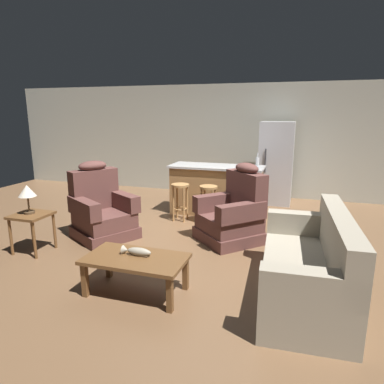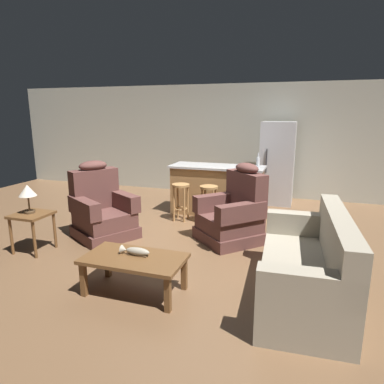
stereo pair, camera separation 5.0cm
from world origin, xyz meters
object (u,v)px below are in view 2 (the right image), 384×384
at_px(couch, 309,268).
at_px(end_table, 32,220).
at_px(recliner_near_island, 234,214).
at_px(recliner_near_lamp, 102,211).
at_px(bar_stool_right, 238,200).
at_px(bar_stool_left, 181,195).
at_px(table_lamp, 28,192).
at_px(refrigerator, 277,163).
at_px(coffee_table, 134,262).
at_px(fish_figurine, 135,251).
at_px(bottle_tall_green, 258,162).
at_px(kitchen_island, 217,190).
at_px(bar_stool_middle, 209,197).

distance_m(couch, end_table, 3.73).
bearing_deg(recliner_near_island, end_table, -19.36).
bearing_deg(recliner_near_lamp, bar_stool_right, 61.74).
xyz_separation_m(end_table, bar_stool_left, (1.49, 2.03, 0.01)).
xyz_separation_m(table_lamp, refrigerator, (3.07, 3.85, 0.01)).
distance_m(coffee_table, fish_figurine, 0.11).
relative_size(recliner_near_lamp, bar_stool_left, 1.76).
bearing_deg(bottle_tall_green, table_lamp, -137.25).
bearing_deg(coffee_table, recliner_near_island, 69.87).
bearing_deg(bar_stool_right, bottle_tall_green, 68.45).
height_order(end_table, bar_stool_left, bar_stool_left).
distance_m(couch, kitchen_island, 3.26).
bearing_deg(recliner_near_lamp, refrigerator, 81.70).
relative_size(table_lamp, bar_stool_middle, 0.60).
bearing_deg(couch, bar_stool_left, -47.01).
distance_m(refrigerator, bottle_tall_green, 1.28).
xyz_separation_m(fish_figurine, refrigerator, (1.13, 4.40, 0.42)).
bearing_deg(recliner_near_lamp, coffee_table, -16.40).
height_order(fish_figurine, kitchen_island, kitchen_island).
height_order(fish_figurine, bar_stool_middle, bar_stool_middle).
bearing_deg(kitchen_island, table_lamp, -127.62).
height_order(coffee_table, couch, couch).
height_order(table_lamp, bottle_tall_green, bottle_tall_green).
relative_size(recliner_near_island, table_lamp, 2.93).
distance_m(couch, refrigerator, 4.06).
bearing_deg(table_lamp, recliner_near_lamp, 53.60).
distance_m(kitchen_island, bar_stool_left, 0.82).
distance_m(bar_stool_left, bar_stool_middle, 0.53).
bearing_deg(coffee_table, refrigerator, 75.92).
relative_size(bar_stool_left, bottle_tall_green, 2.41).
bearing_deg(couch, end_table, -4.97).
bearing_deg(bar_stool_middle, recliner_near_island, -49.74).
bearing_deg(fish_figurine, kitchen_island, 88.16).
height_order(recliner_near_island, bottle_tall_green, bottle_tall_green).
xyz_separation_m(couch, bar_stool_left, (-2.23, 2.14, 0.13)).
bearing_deg(refrigerator, bar_stool_left, -130.14).
bearing_deg(table_lamp, kitchen_island, 52.38).
height_order(table_lamp, bar_stool_middle, table_lamp).
height_order(end_table, bar_stool_middle, bar_stool_middle).
relative_size(fish_figurine, bottle_tall_green, 1.20).
xyz_separation_m(recliner_near_lamp, end_table, (-0.59, -0.85, 0.04)).
bearing_deg(fish_figurine, refrigerator, 75.61).
height_order(recliner_near_lamp, table_lamp, recliner_near_lamp).
xyz_separation_m(recliner_near_lamp, bottle_tall_green, (2.20, 1.77, 0.63)).
bearing_deg(end_table, recliner_near_lamp, 55.19).
xyz_separation_m(fish_figurine, kitchen_island, (0.10, 3.20, 0.02)).
distance_m(table_lamp, bar_stool_right, 3.31).
height_order(fish_figurine, recliner_near_lamp, recliner_near_lamp).
bearing_deg(bar_stool_right, recliner_near_island, -84.73).
bearing_deg(bar_stool_left, couch, -43.76).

